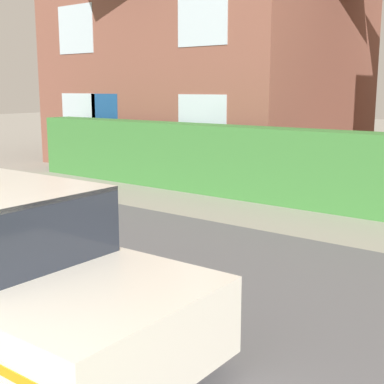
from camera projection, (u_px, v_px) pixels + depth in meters
road_strip at (199, 307)px, 5.56m from camera, size 28.00×6.03×0.01m
garden_hedge at (330, 171)px, 9.93m from camera, size 15.86×0.73×1.47m
house_left at (210, 40)px, 15.97m from camera, size 8.35×6.88×7.20m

